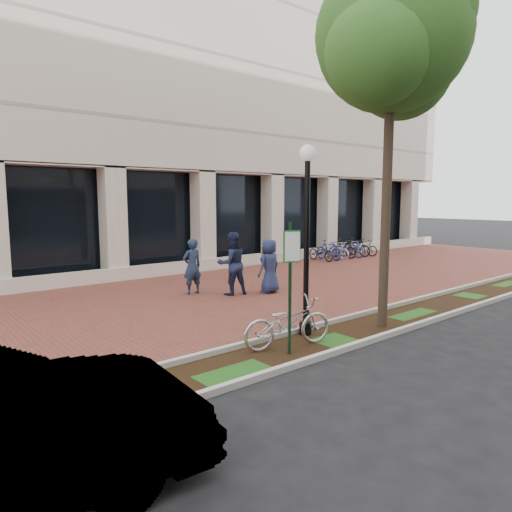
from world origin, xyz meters
TOP-DOWN VIEW (x-y plane):
  - ground at (0.00, 0.00)m, footprint 120.00×120.00m
  - brick_plaza at (0.00, 0.00)m, footprint 40.00×9.00m
  - planting_strip at (0.00, -5.25)m, footprint 40.00×1.50m
  - curb_plaza_side at (0.00, -4.50)m, footprint 40.00×0.12m
  - curb_street_side at (0.00, -6.00)m, footprint 40.00×0.12m
  - near_office_building at (0.00, 10.47)m, footprint 40.00×12.12m
  - parking_sign at (-2.80, -5.43)m, footprint 0.34×0.07m
  - lamppost at (-1.60, -4.70)m, footprint 0.36×0.36m
  - street_tree at (0.34, -5.39)m, footprint 4.09×3.41m
  - locked_bicycle at (-2.51, -5.08)m, footprint 2.09×1.16m
  - pedestrian_left at (-1.18, 0.72)m, footprint 0.66×0.44m
  - pedestrian_mid at (-0.27, -0.18)m, footprint 1.12×0.96m
  - pedestrian_right at (0.84, -0.72)m, footprint 0.92×0.66m
  - bollard at (4.41, 3.81)m, footprint 0.12×0.12m
  - bike_rack_cluster at (9.58, 3.43)m, footprint 4.15×1.78m

SIDE VIEW (x-z plane):
  - ground at x=0.00m, z-range 0.00..0.00m
  - brick_plaza at x=0.00m, z-range 0.00..0.01m
  - planting_strip at x=0.00m, z-range 0.00..0.01m
  - curb_plaza_side at x=0.00m, z-range 0.00..0.12m
  - curb_street_side at x=0.00m, z-range 0.00..0.12m
  - bike_rack_cluster at x=9.58m, z-range -0.03..0.96m
  - bollard at x=4.41m, z-range 0.01..1.02m
  - locked_bicycle at x=-2.51m, z-range 0.00..1.04m
  - pedestrian_right at x=0.84m, z-range 0.00..1.76m
  - pedestrian_left at x=-1.18m, z-range 0.00..1.79m
  - pedestrian_mid at x=-0.27m, z-range 0.00..2.00m
  - parking_sign at x=-2.80m, z-range 0.34..2.95m
  - lamppost at x=-1.60m, z-range 0.27..4.47m
  - street_tree at x=0.34m, z-range 2.25..10.60m
  - near_office_building at x=0.00m, z-range 2.05..18.05m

